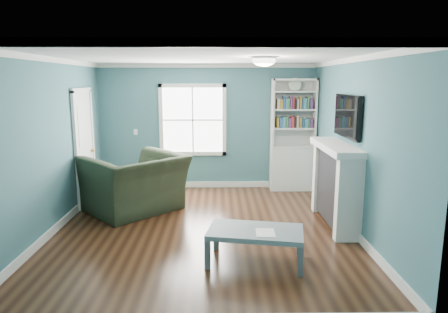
{
  "coord_description": "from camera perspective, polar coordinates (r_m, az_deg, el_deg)",
  "views": [
    {
      "loc": [
        0.23,
        -5.85,
        2.25
      ],
      "look_at": [
        0.32,
        0.4,
        1.07
      ],
      "focal_mm": 32.0,
      "sensor_mm": 36.0,
      "label": 1
    }
  ],
  "objects": [
    {
      "name": "light_switch",
      "position": [
        8.57,
        -12.51,
        3.44
      ],
      "size": [
        0.08,
        0.01,
        0.12
      ],
      "primitive_type": "cube",
      "color": "white",
      "rests_on": "room_walls"
    },
    {
      "name": "window",
      "position": [
        8.39,
        -4.49,
        5.22
      ],
      "size": [
        1.4,
        0.06,
        1.5
      ],
      "color": "white",
      "rests_on": "room_walls"
    },
    {
      "name": "ceiling_fixture",
      "position": [
        5.99,
        5.74,
        13.53
      ],
      "size": [
        0.38,
        0.38,
        0.15
      ],
      "color": "white",
      "rests_on": "room_walls"
    },
    {
      "name": "floor",
      "position": [
        6.27,
        -2.94,
        -10.33
      ],
      "size": [
        5.0,
        5.0,
        0.0
      ],
      "primitive_type": "plane",
      "color": "black",
      "rests_on": "ground"
    },
    {
      "name": "recliner",
      "position": [
        7.1,
        -12.6,
        -2.45
      ],
      "size": [
        1.78,
        1.77,
        1.33
      ],
      "primitive_type": "imported",
      "rotation": [
        0.0,
        0.0,
        -2.37
      ],
      "color": "black",
      "rests_on": "ground"
    },
    {
      "name": "coffee_table",
      "position": [
        5.1,
        4.52,
        -10.95
      ],
      "size": [
        1.27,
        0.84,
        0.43
      ],
      "rotation": [
        0.0,
        0.0,
        -0.18
      ],
      "color": "#484F56",
      "rests_on": "ground"
    },
    {
      "name": "paper_sheet",
      "position": [
        4.98,
        5.93,
        -10.78
      ],
      "size": [
        0.24,
        0.3,
        0.0
      ],
      "primitive_type": "cube",
      "rotation": [
        0.0,
        0.0,
        -0.05
      ],
      "color": "white",
      "rests_on": "coffee_table"
    },
    {
      "name": "fireplace",
      "position": [
        6.53,
        15.69,
        -4.01
      ],
      "size": [
        0.44,
        1.58,
        1.3
      ],
      "color": "black",
      "rests_on": "ground"
    },
    {
      "name": "tv",
      "position": [
        6.38,
        17.22,
        5.52
      ],
      "size": [
        0.06,
        1.1,
        0.65
      ],
      "primitive_type": "cube",
      "color": "black",
      "rests_on": "fireplace"
    },
    {
      "name": "room_walls",
      "position": [
        5.89,
        -3.08,
        4.19
      ],
      "size": [
        5.0,
        5.0,
        5.0
      ],
      "color": "#3B7276",
      "rests_on": "ground"
    },
    {
      "name": "door",
      "position": [
        7.74,
        -19.31,
        1.37
      ],
      "size": [
        0.12,
        0.98,
        2.17
      ],
      "color": "silver",
      "rests_on": "ground"
    },
    {
      "name": "trim",
      "position": [
        5.94,
        -3.05,
        0.88
      ],
      "size": [
        4.5,
        5.0,
        2.6
      ],
      "color": "white",
      "rests_on": "ground"
    },
    {
      "name": "bookshelf",
      "position": [
        8.4,
        9.73,
        1.48
      ],
      "size": [
        0.9,
        0.35,
        2.31
      ],
      "color": "silver",
      "rests_on": "ground"
    }
  ]
}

